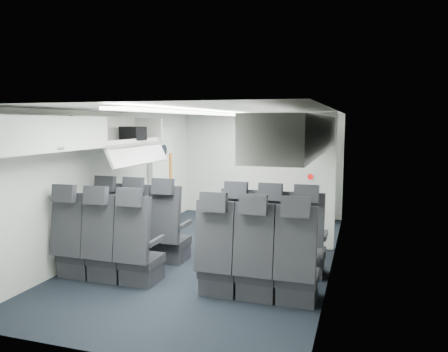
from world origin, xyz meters
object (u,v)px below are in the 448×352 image
Objects in this scene: galley_unit at (304,174)px; carry_on_bag at (133,133)px; seat_row_mid at (177,256)px; flight_attendant at (266,190)px; boarding_door at (161,176)px; seat_row_front at (204,237)px.

galley_unit is 5.34× the size of carry_on_bag.
flight_attendant is at bearing 81.76° from seat_row_mid.
galley_unit is at bearing 24.28° from boarding_door.
seat_row_front is at bearing -8.10° from carry_on_bag.
seat_row_mid is at bearing -61.23° from boarding_door.
flight_attendant is 2.60m from carry_on_bag.
galley_unit reaches higher than seat_row_mid.
carry_on_bag reaches higher than galley_unit.
carry_on_bag is (-1.78, -1.58, 1.05)m from flight_attendant.
flight_attendant is at bearing 54.29° from carry_on_bag.
seat_row_mid is 4.30m from galley_unit.
seat_row_front is 2.17m from flight_attendant.
seat_row_front is 2.17× the size of flight_attendant.
boarding_door reaches higher than seat_row_mid.
boarding_door is at bearing -155.72° from galley_unit.
boarding_door is at bearing 113.25° from carry_on_bag.
carry_on_bag is at bearing -130.06° from galley_unit.
seat_row_mid is at bearing -33.52° from carry_on_bag.
seat_row_front is 9.36× the size of carry_on_bag.
carry_on_bag is (0.29, -1.57, 0.86)m from boarding_door.
seat_row_mid is 2.17× the size of flight_attendant.
seat_row_front is 2.02m from carry_on_bag.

